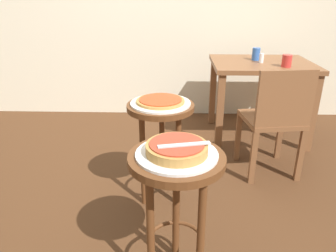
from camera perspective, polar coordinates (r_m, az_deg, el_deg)
The scene contains 13 objects.
ground_plane at distance 2.35m, azimuth -2.92°, elevation -11.38°, with size 6.00×6.00×0.00m, color #4C2D19.
stool_foreground at distance 1.44m, azimuth 1.49°, elevation -11.27°, with size 0.42×0.42×0.69m.
serving_plate_foreground at distance 1.35m, azimuth 1.57°, elevation -5.06°, with size 0.35×0.35×0.01m, color silver.
pizza_foreground at distance 1.33m, azimuth 1.58°, elevation -3.99°, with size 0.26×0.26×0.05m.
stool_middle at distance 2.02m, azimuth -1.30°, elevation -0.63°, with size 0.42×0.42×0.69m.
serving_plate_middle at distance 1.96m, azimuth -1.35°, elevation 4.09°, with size 0.37×0.37×0.01m, color white.
pizza_middle at distance 1.96m, azimuth -1.35°, elevation 4.54°, with size 0.30×0.30×0.02m.
dining_table at distance 3.12m, azimuth 16.25°, elevation 8.78°, with size 0.90×0.73×0.73m.
cup_near_edge at distance 2.92m, azimuth 20.46°, elevation 10.85°, with size 0.08×0.08×0.10m, color red.
cup_far_edge at distance 3.14m, azimuth 15.45°, elevation 12.29°, with size 0.07×0.07×0.11m, color #3360B2.
condiment_shaker at distance 3.04m, azimuth 16.36°, elevation 11.56°, with size 0.04×0.04×0.08m, color white.
wooden_chair at distance 2.47m, azimuth 18.59°, elevation 1.34°, with size 0.45×0.45×0.85m.
pizza_server_knife at distance 1.30m, azimuth 2.91°, elevation -3.35°, with size 0.22×0.02×0.01m, color silver.
Camera 1 is at (0.18, -1.94, 1.32)m, focal length 34.12 mm.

